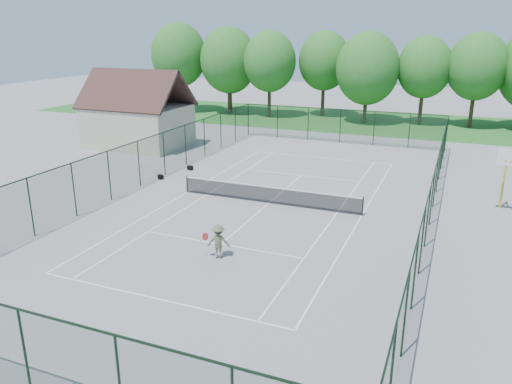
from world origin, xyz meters
TOP-DOWN VIEW (x-y plane):
  - ground at (0.00, 0.00)m, footprint 140.00×140.00m
  - grass_far at (0.00, 30.00)m, footprint 80.00×16.00m
  - court_lines at (0.00, 0.00)m, footprint 11.05×23.85m
  - tennis_net at (0.00, 0.00)m, footprint 11.08×0.08m
  - fence_enclosure at (0.00, 0.00)m, footprint 18.05×36.05m
  - utility_building at (-16.00, 10.00)m, footprint 8.60×6.27m
  - tree_line_far at (0.00, 30.00)m, footprint 39.40×6.40m
  - basketball_goal at (12.56, 3.73)m, footprint 1.20×1.43m
  - sports_bag_a at (-8.64, 1.85)m, footprint 0.45×0.36m
  - sports_bag_b at (-7.94, 4.68)m, footprint 0.45×0.32m
  - tennis_player at (0.54, -7.74)m, footprint 1.83×0.93m

SIDE VIEW (x-z plane):
  - ground at x=0.00m, z-range 0.00..0.00m
  - court_lines at x=0.00m, z-range 0.00..0.01m
  - grass_far at x=0.00m, z-range 0.00..0.01m
  - sports_bag_a at x=-8.64m, z-range 0.00..0.31m
  - sports_bag_b at x=-7.94m, z-range 0.00..0.32m
  - tennis_net at x=0.00m, z-range 0.03..1.13m
  - tennis_player at x=0.54m, z-range 0.00..1.56m
  - fence_enclosure at x=0.00m, z-range 0.05..3.07m
  - basketball_goal at x=12.56m, z-range 0.74..4.39m
  - utility_building at x=-16.00m, z-range -0.20..6.44m
  - tree_line_far at x=0.00m, z-range 1.14..10.84m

